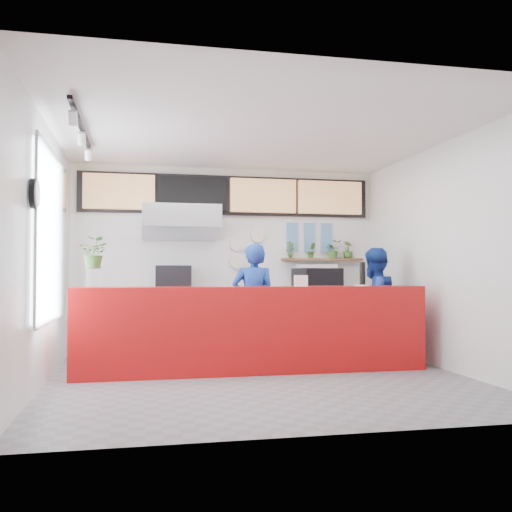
# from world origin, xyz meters

# --- Properties ---
(floor) EXTENTS (5.00, 5.00, 0.00)m
(floor) POSITION_xyz_m (0.00, 0.00, 0.00)
(floor) COLOR slate
(floor) RESTS_ON ground
(ceiling) EXTENTS (5.00, 5.00, 0.00)m
(ceiling) POSITION_xyz_m (0.00, 0.00, 3.00)
(ceiling) COLOR silver
(wall_back) EXTENTS (5.00, 0.00, 5.00)m
(wall_back) POSITION_xyz_m (0.00, 2.50, 1.50)
(wall_back) COLOR white
(wall_back) RESTS_ON ground
(wall_left) EXTENTS (0.00, 5.00, 5.00)m
(wall_left) POSITION_xyz_m (-2.50, 0.00, 1.50)
(wall_left) COLOR white
(wall_left) RESTS_ON ground
(wall_right) EXTENTS (0.00, 5.00, 5.00)m
(wall_right) POSITION_xyz_m (2.50, 0.00, 1.50)
(wall_right) COLOR white
(wall_right) RESTS_ON ground
(service_counter) EXTENTS (4.50, 0.60, 1.10)m
(service_counter) POSITION_xyz_m (0.00, 0.40, 0.55)
(service_counter) COLOR #B50C0D
(service_counter) RESTS_ON ground
(cream_band) EXTENTS (5.00, 0.02, 0.80)m
(cream_band) POSITION_xyz_m (0.00, 2.49, 2.60)
(cream_band) COLOR beige
(cream_band) RESTS_ON wall_back
(prep_bench) EXTENTS (1.80, 0.60, 0.90)m
(prep_bench) POSITION_xyz_m (-0.80, 2.20, 0.45)
(prep_bench) COLOR #B2B5BA
(prep_bench) RESTS_ON ground
(panini_oven) EXTENTS (0.56, 0.56, 0.49)m
(panini_oven) POSITION_xyz_m (-0.92, 2.20, 1.14)
(panini_oven) COLOR black
(panini_oven) RESTS_ON prep_bench
(extraction_hood) EXTENTS (1.20, 0.70, 0.35)m
(extraction_hood) POSITION_xyz_m (-0.80, 2.15, 2.15)
(extraction_hood) COLOR #B2B5BA
(extraction_hood) RESTS_ON ceiling
(hood_lip) EXTENTS (1.20, 0.69, 0.31)m
(hood_lip) POSITION_xyz_m (-0.80, 2.15, 1.95)
(hood_lip) COLOR #B2B5BA
(hood_lip) RESTS_ON ceiling
(right_bench) EXTENTS (1.80, 0.60, 0.90)m
(right_bench) POSITION_xyz_m (1.50, 2.20, 0.45)
(right_bench) COLOR #B2B5BA
(right_bench) RESTS_ON ground
(espresso_machine) EXTENTS (0.80, 0.65, 0.45)m
(espresso_machine) POSITION_xyz_m (1.45, 2.20, 1.13)
(espresso_machine) COLOR black
(espresso_machine) RESTS_ON right_bench
(espresso_tray) EXTENTS (0.78, 0.65, 0.06)m
(espresso_tray) POSITION_xyz_m (1.45, 2.20, 1.38)
(espresso_tray) COLOR #AEB1B5
(espresso_tray) RESTS_ON espresso_machine
(herb_shelf) EXTENTS (1.40, 0.18, 0.04)m
(herb_shelf) POSITION_xyz_m (1.60, 2.40, 1.50)
(herb_shelf) COLOR brown
(herb_shelf) RESTS_ON wall_back
(menu_board_far_left) EXTENTS (1.10, 0.10, 0.55)m
(menu_board_far_left) POSITION_xyz_m (-1.75, 2.38, 2.55)
(menu_board_far_left) COLOR tan
(menu_board_far_left) RESTS_ON wall_back
(menu_board_mid_left) EXTENTS (1.10, 0.10, 0.55)m
(menu_board_mid_left) POSITION_xyz_m (-0.59, 2.38, 2.55)
(menu_board_mid_left) COLOR black
(menu_board_mid_left) RESTS_ON wall_back
(menu_board_mid_right) EXTENTS (1.10, 0.10, 0.55)m
(menu_board_mid_right) POSITION_xyz_m (0.57, 2.38, 2.55)
(menu_board_mid_right) COLOR tan
(menu_board_mid_right) RESTS_ON wall_back
(menu_board_far_right) EXTENTS (1.10, 0.10, 0.55)m
(menu_board_far_right) POSITION_xyz_m (1.73, 2.38, 2.55)
(menu_board_far_right) COLOR tan
(menu_board_far_right) RESTS_ON wall_back
(soffit) EXTENTS (4.80, 0.04, 0.65)m
(soffit) POSITION_xyz_m (0.00, 2.46, 2.55)
(soffit) COLOR black
(soffit) RESTS_ON wall_back
(window_pane) EXTENTS (0.04, 2.20, 1.90)m
(window_pane) POSITION_xyz_m (-2.47, 0.30, 1.70)
(window_pane) COLOR silver
(window_pane) RESTS_ON wall_left
(window_frame) EXTENTS (0.03, 2.30, 2.00)m
(window_frame) POSITION_xyz_m (-2.45, 0.30, 1.70)
(window_frame) COLOR #B2B5BA
(window_frame) RESTS_ON wall_left
(wall_clock_rim) EXTENTS (0.05, 0.30, 0.30)m
(wall_clock_rim) POSITION_xyz_m (-2.46, -0.90, 2.05)
(wall_clock_rim) COLOR black
(wall_clock_rim) RESTS_ON wall_left
(wall_clock_face) EXTENTS (0.02, 0.26, 0.26)m
(wall_clock_face) POSITION_xyz_m (-2.43, -0.90, 2.05)
(wall_clock_face) COLOR white
(wall_clock_face) RESTS_ON wall_left
(track_rail) EXTENTS (0.05, 2.40, 0.04)m
(track_rail) POSITION_xyz_m (-2.10, 0.00, 2.94)
(track_rail) COLOR black
(track_rail) RESTS_ON ceiling
(dec_plate_a) EXTENTS (0.24, 0.03, 0.24)m
(dec_plate_a) POSITION_xyz_m (0.15, 2.47, 1.75)
(dec_plate_a) COLOR silver
(dec_plate_a) RESTS_ON wall_back
(dec_plate_b) EXTENTS (0.24, 0.03, 0.24)m
(dec_plate_b) POSITION_xyz_m (0.45, 2.47, 1.65)
(dec_plate_b) COLOR silver
(dec_plate_b) RESTS_ON wall_back
(dec_plate_c) EXTENTS (0.24, 0.03, 0.24)m
(dec_plate_c) POSITION_xyz_m (0.15, 2.47, 1.45)
(dec_plate_c) COLOR silver
(dec_plate_c) RESTS_ON wall_back
(dec_plate_d) EXTENTS (0.24, 0.03, 0.24)m
(dec_plate_d) POSITION_xyz_m (0.50, 2.47, 1.90)
(dec_plate_d) COLOR silver
(dec_plate_d) RESTS_ON wall_back
(photo_frame_a) EXTENTS (0.20, 0.02, 0.25)m
(photo_frame_a) POSITION_xyz_m (1.10, 2.48, 2.00)
(photo_frame_a) COLOR #598CBF
(photo_frame_a) RESTS_ON wall_back
(photo_frame_b) EXTENTS (0.20, 0.02, 0.25)m
(photo_frame_b) POSITION_xyz_m (1.40, 2.48, 2.00)
(photo_frame_b) COLOR #598CBF
(photo_frame_b) RESTS_ON wall_back
(photo_frame_c) EXTENTS (0.20, 0.02, 0.25)m
(photo_frame_c) POSITION_xyz_m (1.70, 2.48, 2.00)
(photo_frame_c) COLOR #598CBF
(photo_frame_c) RESTS_ON wall_back
(photo_frame_d) EXTENTS (0.20, 0.02, 0.25)m
(photo_frame_d) POSITION_xyz_m (1.10, 2.48, 1.75)
(photo_frame_d) COLOR #598CBF
(photo_frame_d) RESTS_ON wall_back
(photo_frame_e) EXTENTS (0.20, 0.02, 0.25)m
(photo_frame_e) POSITION_xyz_m (1.40, 2.48, 1.75)
(photo_frame_e) COLOR #598CBF
(photo_frame_e) RESTS_ON wall_back
(photo_frame_f) EXTENTS (0.20, 0.02, 0.25)m
(photo_frame_f) POSITION_xyz_m (1.70, 2.48, 1.75)
(photo_frame_f) COLOR #598CBF
(photo_frame_f) RESTS_ON wall_back
(staff_center) EXTENTS (0.69, 0.53, 1.69)m
(staff_center) POSITION_xyz_m (0.14, 1.03, 0.84)
(staff_center) COLOR navy
(staff_center) RESTS_ON ground
(staff_right) EXTENTS (0.98, 0.89, 1.64)m
(staff_right) POSITION_xyz_m (1.93, 1.01, 0.82)
(staff_right) COLOR navy
(staff_right) RESTS_ON ground
(herb_a) EXTENTS (0.18, 0.14, 0.29)m
(herb_a) POSITION_xyz_m (1.04, 2.40, 1.67)
(herb_a) COLOR #376322
(herb_a) RESTS_ON herb_shelf
(herb_b) EXTENTS (0.15, 0.12, 0.27)m
(herb_b) POSITION_xyz_m (1.41, 2.40, 1.65)
(herb_b) COLOR #376322
(herb_b) RESTS_ON herb_shelf
(herb_c) EXTENTS (0.29, 0.25, 0.30)m
(herb_c) POSITION_xyz_m (1.79, 2.40, 1.67)
(herb_c) COLOR #376322
(herb_c) RESTS_ON herb_shelf
(herb_d) EXTENTS (0.21, 0.20, 0.30)m
(herb_d) POSITION_xyz_m (2.05, 2.40, 1.67)
(herb_d) COLOR #376322
(herb_d) RESTS_ON herb_shelf
(glass_vase) EXTENTS (0.24, 0.24, 0.25)m
(glass_vase) POSITION_xyz_m (-1.97, 0.32, 1.23)
(glass_vase) COLOR silver
(glass_vase) RESTS_ON service_counter
(basil_vase) EXTENTS (0.43, 0.40, 0.38)m
(basil_vase) POSITION_xyz_m (-1.97, 0.32, 1.51)
(basil_vase) COLOR #376322
(basil_vase) RESTS_ON glass_vase
(napkin_holder) EXTENTS (0.17, 0.12, 0.14)m
(napkin_holder) POSITION_xyz_m (0.61, 0.30, 1.17)
(napkin_holder) COLOR white
(napkin_holder) RESTS_ON service_counter
(white_plate) EXTENTS (0.23, 0.23, 0.02)m
(white_plate) POSITION_xyz_m (1.48, 0.37, 1.11)
(white_plate) COLOR white
(white_plate) RESTS_ON service_counter
(pepper_mill) EXTENTS (0.09, 0.09, 0.30)m
(pepper_mill) POSITION_xyz_m (1.48, 0.37, 1.27)
(pepper_mill) COLOR black
(pepper_mill) RESTS_ON white_plate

